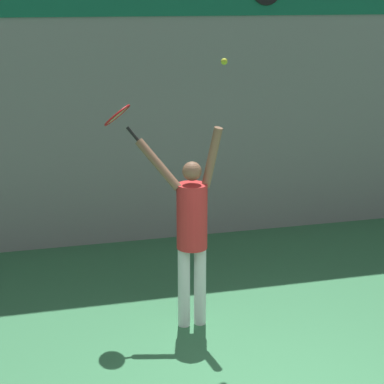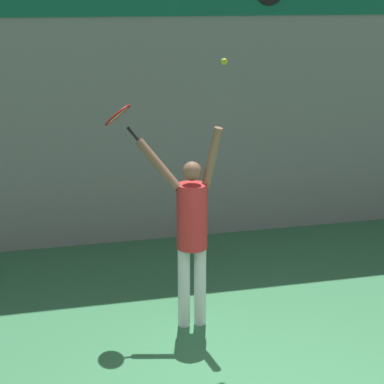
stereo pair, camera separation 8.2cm
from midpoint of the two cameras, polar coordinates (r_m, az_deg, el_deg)
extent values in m
cube|color=gray|center=(9.71, -3.21, 10.30)|extent=(18.00, 0.10, 5.00)
cylinder|color=white|center=(7.47, -0.98, -7.83)|extent=(0.13, 0.13, 0.89)
cylinder|color=white|center=(7.51, 0.34, -7.69)|extent=(0.13, 0.13, 0.89)
cylinder|color=red|center=(7.21, -0.33, -2.01)|extent=(0.32, 0.32, 0.69)
sphere|color=brown|center=(7.08, -0.33, 1.72)|extent=(0.20, 0.20, 0.20)
cylinder|color=brown|center=(7.05, 1.32, 2.86)|extent=(0.23, 0.21, 0.64)
cylinder|color=brown|center=(7.12, -3.11, 2.27)|extent=(0.45, 0.39, 0.51)
cylinder|color=black|center=(7.18, -5.20, 4.75)|extent=(0.14, 0.09, 0.16)
torus|color=red|center=(7.20, -6.49, 6.28)|extent=(0.39, 0.42, 0.24)
cylinder|color=beige|center=(7.20, -6.49, 6.28)|extent=(0.33, 0.36, 0.19)
sphere|color=#CCDB2D|center=(6.89, 2.31, 10.65)|extent=(0.07, 0.07, 0.07)
camera|label=1|loc=(0.04, -90.33, -0.10)|focal=65.00mm
camera|label=2|loc=(0.04, 89.67, 0.10)|focal=65.00mm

